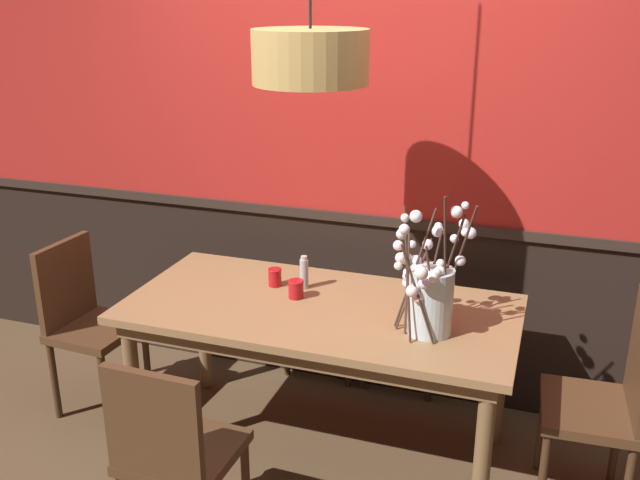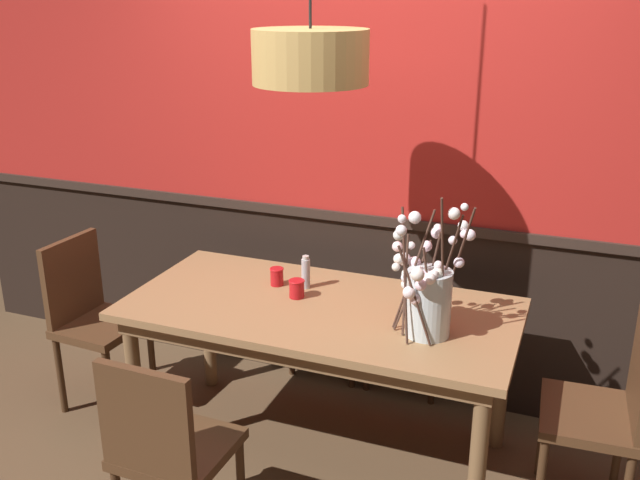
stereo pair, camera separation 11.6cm
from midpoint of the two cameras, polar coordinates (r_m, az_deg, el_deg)
name	(u,v)px [view 2 (the right image)]	position (r m, az deg, el deg)	size (l,w,h in m)	color
ground_plane	(320,448)	(3.67, 0.94, -16.37)	(24.00, 24.00, 0.00)	brown
back_wall	(371,129)	(3.72, 5.01, 8.87)	(5.29, 0.14, 2.95)	black
dining_table	(320,322)	(3.31, 1.01, -6.63)	(1.80, 0.87, 0.78)	#997047
chair_far_side_right	(414,293)	(4.07, 8.38, -4.25)	(0.44, 0.43, 0.92)	#4C301C
chair_far_side_left	(338,280)	(4.18, 2.25, -3.21)	(0.45, 0.43, 0.95)	#4C301C
chair_head_west_end	(91,313)	(3.96, -17.12, -5.62)	(0.41, 0.44, 0.93)	#4C301C
chair_near_side_left	(167,447)	(2.85, -11.01, -16.02)	(0.42, 0.41, 0.90)	#4C301C
chair_head_east_end	(610,402)	(3.24, 23.24, -11.86)	(0.41, 0.46, 0.98)	#4C301C
vase_with_blossoms	(427,296)	(2.99, 9.72, -4.45)	(0.36, 0.35, 0.63)	silver
candle_holder_nearer_center	(277,276)	(3.48, -2.53, -2.95)	(0.07, 0.07, 0.09)	red
candle_holder_nearer_edge	(297,289)	(3.34, -0.88, -3.93)	(0.08, 0.08, 0.09)	red
condiment_bottle	(306,273)	(3.43, -0.18, -2.64)	(0.04, 0.04, 0.17)	#ADADB2
pendant_lamp	(310,57)	(2.99, 0.38, 14.49)	(0.48, 0.48, 1.17)	tan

